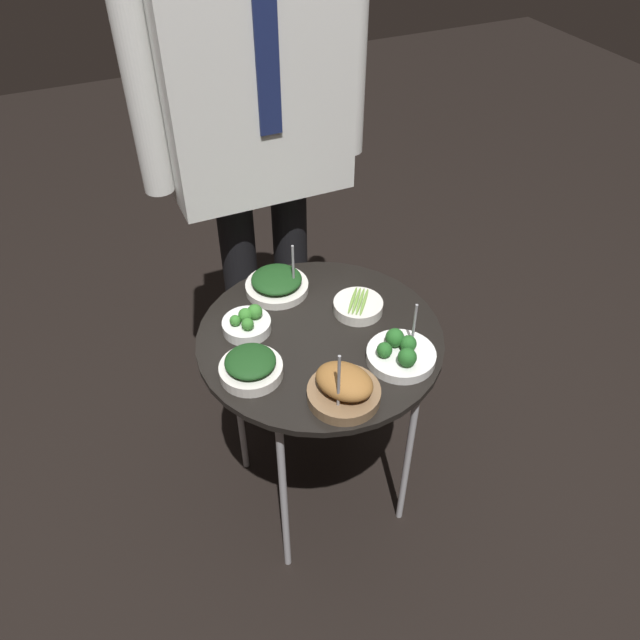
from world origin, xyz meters
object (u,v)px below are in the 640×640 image
bowl_broccoli_front_center (401,353)px  waiter_figure (254,103)px  bowl_spinach_mid_right (277,283)px  bowl_asparagus_mid_left (358,306)px  bowl_broccoli_far_rim (247,323)px  bowl_spinach_center (251,367)px  bowl_roast_near_rim (344,388)px  serving_cart (320,350)px

bowl_broccoli_front_center → waiter_figure: 0.77m
waiter_figure → bowl_spinach_mid_right: bearing=-102.4°
bowl_spinach_mid_right → bowl_asparagus_mid_left: bearing=-45.9°
waiter_figure → bowl_broccoli_far_rim: bearing=-115.8°
bowl_asparagus_mid_left → bowl_spinach_center: 0.35m
bowl_broccoli_far_rim → bowl_broccoli_front_center: (0.30, -0.26, 0.00)m
bowl_spinach_mid_right → bowl_spinach_center: 0.33m
bowl_roast_near_rim → serving_cart: bearing=80.0°
bowl_broccoli_far_rim → bowl_spinach_center: 0.16m
bowl_roast_near_rim → waiter_figure: (0.06, 0.70, 0.39)m
bowl_spinach_mid_right → bowl_broccoli_front_center: bowl_spinach_mid_right is taller
bowl_roast_near_rim → waiter_figure: bearing=84.9°
waiter_figure → bowl_asparagus_mid_left: bearing=-76.2°
bowl_roast_near_rim → bowl_broccoli_front_center: size_ratio=1.06×
serving_cart → bowl_asparagus_mid_left: bearing=18.7°
serving_cart → bowl_broccoli_front_center: (0.14, -0.16, 0.08)m
bowl_spinach_mid_right → bowl_broccoli_far_rim: bearing=-136.6°
bowl_broccoli_front_center → bowl_asparagus_mid_left: (-0.01, 0.21, -0.01)m
serving_cart → bowl_asparagus_mid_left: size_ratio=5.26×
waiter_figure → serving_cart: bearing=-92.9°
bowl_asparagus_mid_left → bowl_spinach_center: bowl_spinach_center is taller
bowl_broccoli_far_rim → bowl_asparagus_mid_left: bowl_broccoli_far_rim is taller
bowl_roast_near_rim → bowl_asparagus_mid_left: size_ratio=1.36×
bowl_broccoli_far_rim → bowl_broccoli_front_center: size_ratio=0.74×
bowl_broccoli_far_rim → serving_cart: bearing=-29.5°
serving_cart → waiter_figure: bearing=87.1°
bowl_asparagus_mid_left → waiter_figure: bearing=103.8°
bowl_spinach_mid_right → bowl_asparagus_mid_left: 0.24m
bowl_broccoli_far_rim → bowl_broccoli_front_center: bearing=-40.2°
bowl_spinach_mid_right → bowl_asparagus_mid_left: size_ratio=1.32×
bowl_roast_near_rim → bowl_asparagus_mid_left: (0.17, 0.26, -0.02)m
bowl_roast_near_rim → bowl_spinach_center: (-0.17, 0.16, -0.01)m
serving_cart → bowl_roast_near_rim: bowl_roast_near_rim is taller
serving_cart → waiter_figure: 0.68m
bowl_spinach_center → bowl_roast_near_rim: bearing=-43.1°
bowl_asparagus_mid_left → waiter_figure: (-0.11, 0.44, 0.41)m
serving_cart → bowl_asparagus_mid_left: 0.16m
bowl_asparagus_mid_left → waiter_figure: size_ratio=0.07×
bowl_broccoli_far_rim → bowl_asparagus_mid_left: 0.30m
bowl_roast_near_rim → waiter_figure: 0.80m
bowl_roast_near_rim → bowl_spinach_center: bowl_roast_near_rim is taller
bowl_broccoli_far_rim → waiter_figure: (0.19, 0.39, 0.40)m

